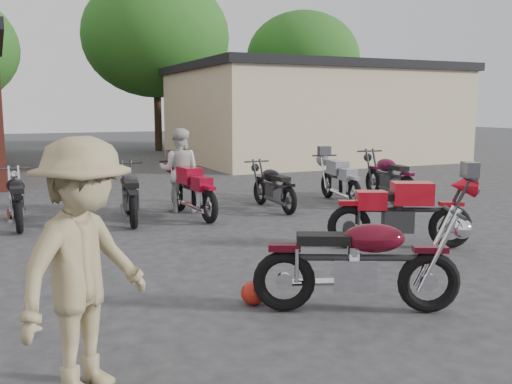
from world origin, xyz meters
name	(u,v)px	position (x,y,z in m)	size (l,w,h in m)	color
ground	(306,293)	(0.00, 0.00, 0.00)	(90.00, 90.00, 0.00)	#2D2D2F
stucco_building	(309,116)	(8.50, 15.00, 1.75)	(10.00, 8.00, 3.50)	#C4B78C
tree_2	(157,59)	(4.00, 22.00, 4.40)	(7.04, 7.04, 8.80)	#1C4D14
tree_3	(303,76)	(12.00, 22.00, 3.80)	(6.08, 6.08, 7.60)	#1C4D14
vintage_motorcycle	(361,256)	(0.21, -0.77, 0.60)	(2.06, 0.68, 1.19)	#550A18
sportbike	(403,209)	(2.35, 1.25, 0.61)	(2.09, 0.69, 1.21)	red
helmet	(253,293)	(-0.71, -0.10, 0.13)	(0.28, 0.28, 0.26)	#A21B11
person_light	(180,170)	(0.17, 5.58, 0.85)	(0.82, 0.64, 1.70)	beige
person_tan	(85,267)	(-2.60, -1.32, 0.95)	(1.23, 0.71, 1.91)	#99875F
row_bike_2	(16,196)	(-2.90, 5.40, 0.54)	(1.87, 0.62, 1.08)	black
row_bike_3	(130,191)	(-0.95, 5.03, 0.57)	(1.97, 0.65, 1.14)	black
row_bike_4	(192,187)	(0.23, 4.95, 0.58)	(1.99, 0.66, 1.15)	#A50D29
row_bike_5	(273,184)	(2.03, 5.05, 0.53)	(1.82, 0.60, 1.06)	black
row_bike_6	(339,178)	(3.77, 5.24, 0.56)	(1.92, 0.63, 1.11)	#9399A1
row_bike_7	(389,174)	(5.00, 5.10, 0.60)	(2.06, 0.68, 1.19)	#500A26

